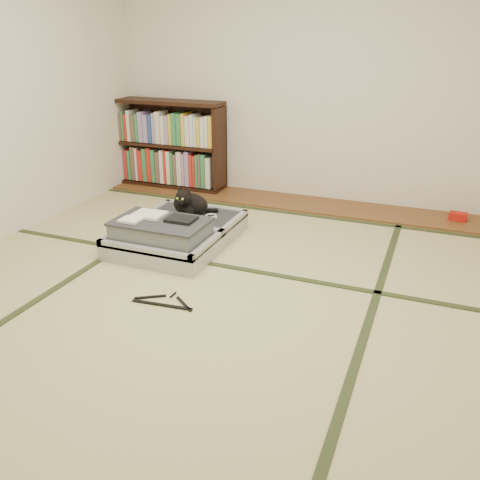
% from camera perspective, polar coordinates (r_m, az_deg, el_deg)
% --- Properties ---
extents(floor, '(4.50, 4.50, 0.00)m').
position_cam_1_polar(floor, '(3.34, -3.04, -5.97)').
color(floor, tan).
rests_on(floor, ground).
extents(wood_strip, '(4.00, 0.50, 0.02)m').
position_cam_1_polar(wood_strip, '(5.08, 6.43, 4.17)').
color(wood_strip, brown).
rests_on(wood_strip, ground).
extents(red_item, '(0.16, 0.11, 0.07)m').
position_cam_1_polar(red_item, '(4.94, 23.27, 2.46)').
color(red_item, '#B2150E').
rests_on(red_item, wood_strip).
extents(room_shell, '(4.50, 4.50, 4.50)m').
position_cam_1_polar(room_shell, '(2.94, -3.66, 19.93)').
color(room_shell, white).
rests_on(room_shell, ground).
extents(tatami_borders, '(4.00, 4.50, 0.01)m').
position_cam_1_polar(tatami_borders, '(3.75, 0.11, -2.59)').
color(tatami_borders, '#2D381E').
rests_on(tatami_borders, ground).
extents(bookcase, '(1.29, 0.29, 0.92)m').
position_cam_1_polar(bookcase, '(5.59, -8.26, 10.45)').
color(bookcase, black).
rests_on(bookcase, wood_strip).
extents(suitcase, '(0.79, 1.05, 0.31)m').
position_cam_1_polar(suitcase, '(4.05, -7.28, 0.80)').
color(suitcase, '#B8B8BD').
rests_on(suitcase, floor).
extents(cat, '(0.35, 0.35, 0.28)m').
position_cam_1_polar(cat, '(4.24, -5.73, 4.03)').
color(cat, black).
rests_on(cat, suitcase).
extents(cable_coil, '(0.11, 0.11, 0.03)m').
position_cam_1_polar(cable_coil, '(4.22, -3.31, 2.67)').
color(cable_coil, white).
rests_on(cable_coil, suitcase).
extents(hanger, '(0.42, 0.21, 0.01)m').
position_cam_1_polar(hanger, '(3.25, -8.46, -6.95)').
color(hanger, black).
rests_on(hanger, floor).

